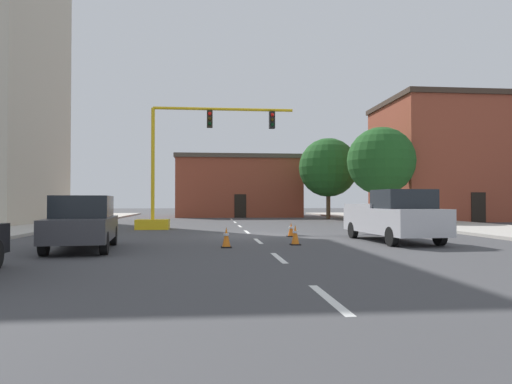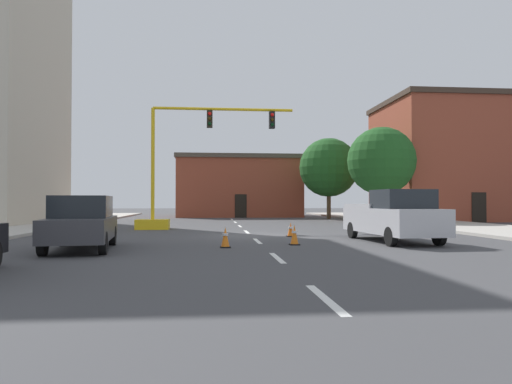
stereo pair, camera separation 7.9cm
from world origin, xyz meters
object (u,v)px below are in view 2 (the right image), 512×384
Objects in this scene: tree_right_mid at (381,161)px; sedan_dark_gray_near_left at (82,222)px; traffic_cone_roadside_a at (294,235)px; traffic_cone_roadside_b at (291,230)px; traffic_cone_roadside_c at (225,238)px; pickup_truck_silver at (393,216)px; tree_right_far at (329,168)px; traffic_signal_gantry at (173,189)px.

sedan_dark_gray_near_left is (-16.21, -16.84, -3.52)m from tree_right_mid.
traffic_cone_roadside_a reaches higher than traffic_cone_roadside_b.
traffic_cone_roadside_a is 1.04× the size of traffic_cone_roadside_c.
sedan_dark_gray_near_left is at bearing -169.90° from pickup_truck_silver.
tree_right_far is 9.77× the size of traffic_cone_roadside_a.
traffic_cone_roadside_a is at bearing -107.03° from tree_right_far.
traffic_cone_roadside_c is at bearing -124.99° from tree_right_mid.
traffic_signal_gantry is 11.25m from sedan_dark_gray_near_left.
tree_right_mid is 20.61m from traffic_cone_roadside_c.
tree_right_far is 1.52× the size of sedan_dark_gray_near_left.
traffic_cone_roadside_a reaches higher than traffic_cone_roadside_c.
pickup_truck_silver is 4.59m from traffic_cone_roadside_b.
traffic_cone_roadside_b is (-3.48, 2.92, -0.67)m from pickup_truck_silver.
tree_right_far is 8.39m from tree_right_mid.
pickup_truck_silver is 6.74m from traffic_cone_roadside_c.
traffic_cone_roadside_c is (2.58, -10.70, -1.88)m from traffic_signal_gantry.
pickup_truck_silver is 8.76× the size of traffic_cone_roadside_b.
sedan_dark_gray_near_left reaches higher than traffic_cone_roadside_b.
pickup_truck_silver is 4.17m from traffic_cone_roadside_a.
traffic_cone_roadside_b is at bearing 32.70° from sedan_dark_gray_near_left.
tree_right_far is 26.97m from traffic_cone_roadside_c.
traffic_signal_gantry is at bearing 135.22° from pickup_truck_silver.
traffic_signal_gantry reaches higher than sedan_dark_gray_near_left.
traffic_cone_roadside_a is (-9.10, -15.82, -4.05)m from tree_right_mid.
traffic_signal_gantry is at bearing 132.60° from traffic_cone_roadside_b.
tree_right_far is 1.04× the size of tree_right_mid.
traffic_cone_roadside_b is at bearing -108.74° from tree_right_far.
traffic_cone_roadside_c is (4.62, 0.29, -0.55)m from sedan_dark_gray_near_left.
tree_right_far is 11.25× the size of traffic_cone_roadside_b.
traffic_cone_roadside_c reaches higher than traffic_cone_roadside_b.
tree_right_far is 10.19× the size of traffic_cone_roadside_c.
traffic_signal_gantry reaches higher than traffic_cone_roadside_b.
tree_right_far is at bearing 59.99° from sedan_dark_gray_near_left.
traffic_cone_roadside_b is at bearing 82.27° from traffic_cone_roadside_a.
traffic_cone_roadside_b is at bearing -47.40° from traffic_signal_gantry.
sedan_dark_gray_near_left reaches higher than traffic_cone_roadside_a.
tree_right_far reaches higher than pickup_truck_silver.
tree_right_mid reaches higher than traffic_cone_roadside_a.
pickup_truck_silver is at bearing -40.00° from traffic_cone_roadside_b.
tree_right_far reaches higher than traffic_cone_roadside_b.
traffic_signal_gantry is 1.87× the size of sedan_dark_gray_near_left.
traffic_cone_roadside_b is 0.91× the size of traffic_cone_roadside_c.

